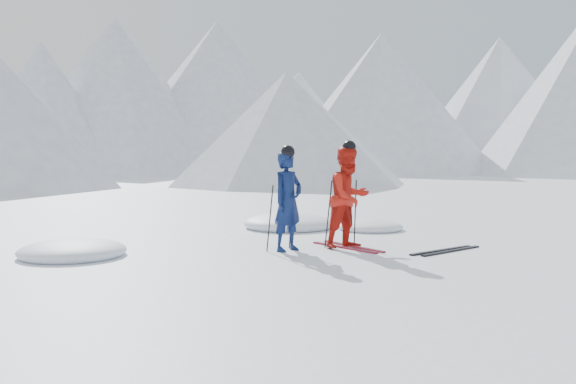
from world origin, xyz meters
TOP-DOWN VIEW (x-y plane):
  - ground at (0.00, 0.00)m, footprint 160.00×160.00m
  - mountain_range at (5.71, 35.31)m, footprint 106.15×62.94m
  - skier_blue at (-2.01, 0.55)m, footprint 0.75×0.57m
  - skier_red at (-0.84, 0.17)m, footprint 0.96×0.75m
  - pole_blue_left at (-2.31, 0.70)m, footprint 0.12×0.09m
  - pole_blue_right at (-1.76, 0.80)m, footprint 0.12×0.07m
  - pole_red_left at (-1.14, 0.42)m, footprint 0.13×0.10m
  - pole_red_right at (-0.54, 0.32)m, footprint 0.13×0.09m
  - ski_worn_left at (-0.96, 0.17)m, footprint 0.17×1.70m
  - ski_worn_right at (-0.72, 0.17)m, footprint 0.13×1.70m
  - ski_loose_a at (0.27, -1.15)m, footprint 1.70×0.16m
  - ski_loose_b at (0.37, -1.30)m, footprint 1.70×0.22m
  - snow_lumps at (-1.38, 2.78)m, footprint 8.54×3.33m

SIDE VIEW (x-z plane):
  - ground at x=0.00m, z-range 0.00..0.00m
  - snow_lumps at x=-1.38m, z-range -0.24..0.24m
  - ski_worn_left at x=-0.96m, z-range 0.00..0.03m
  - ski_worn_right at x=-0.72m, z-range 0.00..0.03m
  - ski_loose_a at x=0.27m, z-range 0.00..0.03m
  - ski_loose_b at x=0.37m, z-range 0.00..0.03m
  - pole_blue_left at x=-2.31m, z-range 0.00..1.23m
  - pole_blue_right at x=-1.76m, z-range 0.00..1.23m
  - pole_red_left at x=-1.14m, z-range 0.00..1.30m
  - pole_red_right at x=-0.54m, z-range 0.00..1.30m
  - skier_blue at x=-2.01m, z-range 0.00..1.85m
  - skier_red at x=-0.84m, z-range 0.00..1.95m
  - mountain_range at x=5.71m, z-range -1.04..14.49m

